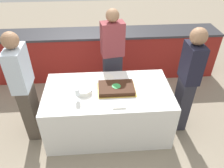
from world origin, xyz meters
The scene contains 12 objects.
ground_plane centered at (0.00, 0.00, 0.00)m, with size 14.00×14.00×0.00m, color gray.
back_counter centered at (0.00, 1.54, 0.46)m, with size 4.40×0.58×0.92m.
dining_table centered at (0.00, 0.00, 0.37)m, with size 1.73×0.92×0.73m.
cake centered at (0.11, 0.00, 0.76)m, with size 0.52×0.35×0.06m.
plate_stack centered at (-0.31, -0.03, 0.77)m, with size 0.20×0.20×0.06m.
wine_glass centered at (-0.39, -0.18, 0.85)m, with size 0.06×0.06×0.17m.
side_plate_near_cake centered at (0.02, 0.29, 0.74)m, with size 0.18×0.18×0.00m.
side_plate_right_edge centered at (0.69, -0.02, 0.74)m, with size 0.18×0.18×0.00m.
utensil_pile centered at (0.12, -0.34, 0.74)m, with size 0.16×0.09×0.02m.
person_cutting_cake centered at (0.11, 0.68, 0.84)m, with size 0.37×0.25×1.62m.
person_seated_left centered at (-1.08, 0.00, 0.83)m, with size 0.20×0.38×1.60m.
person_seated_right centered at (1.08, 0.00, 0.84)m, with size 0.21×0.32×1.58m.
Camera 1 is at (-0.11, -2.32, 2.54)m, focal length 35.00 mm.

